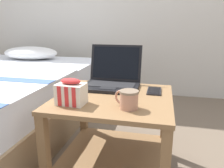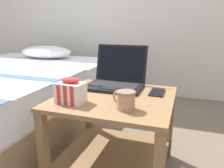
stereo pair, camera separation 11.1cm
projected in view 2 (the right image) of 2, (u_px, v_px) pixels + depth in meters
The scene contains 5 objects.
bedside_table at pixel (115, 125), 1.22m from camera, with size 0.62×0.59×0.48m.
laptop at pixel (116, 78), 1.36m from camera, with size 0.34×0.30×0.25m.
mug_front_left at pixel (125, 99), 0.99m from camera, with size 0.12×0.09×0.09m.
snack_bag at pixel (71, 91), 1.07m from camera, with size 0.14×0.10×0.13m.
cell_phone at pixel (157, 92), 1.23m from camera, with size 0.08×0.14×0.01m.
Camera 2 is at (0.35, -1.06, 0.85)m, focal length 35.00 mm.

